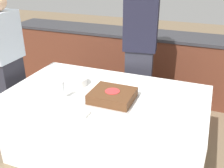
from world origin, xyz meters
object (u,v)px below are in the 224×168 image
Objects in this scene: wine_glass at (62,87)px; cake at (112,96)px; person_seated_left at (8,66)px; person_cutting_cake at (140,54)px; plate_stack at (75,81)px.

cake is at bearing 17.27° from wine_glass.
person_cutting_cake is at bearing -59.29° from person_seated_left.
person_cutting_cake is 1.46m from person_seated_left.
person_seated_left is at bearing 174.65° from cake.
plate_stack is 0.31m from wine_glass.
wine_glass is at bearing 58.90° from person_cutting_cake.
plate_stack is 0.15× the size of person_seated_left.
plate_stack is at bearing 160.27° from cake.
wine_glass is at bearing -83.85° from plate_stack.
wine_glass is 0.10× the size of person_cutting_cake.
cake is 0.87m from person_cutting_cake.
cake reaches higher than plate_stack.
cake is at bearing -95.35° from person_seated_left.
wine_glass is at bearing -162.73° from cake.
person_cutting_cake reaches higher than cake.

